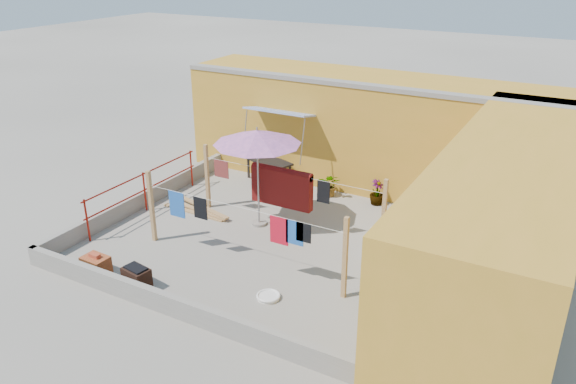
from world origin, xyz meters
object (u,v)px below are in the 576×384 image
object	(u,v)px
water_jug_b	(374,233)
water_jug_a	(369,249)
brick_stack	(96,265)
brazier	(137,278)
plant_back_a	(330,185)
patio_umbrella	(257,138)
white_basin	(268,296)
green_hose	(403,224)
outdoor_table	(269,162)

from	to	relation	value
water_jug_b	water_jug_a	bearing A→B (deg)	-77.14
brick_stack	water_jug_b	bearing A→B (deg)	43.45
brazier	plant_back_a	size ratio (longest dim) A/B	0.89
brazier	plant_back_a	xyz separation A→B (m)	(1.47, 6.30, 0.10)
patio_umbrella	plant_back_a	bearing A→B (deg)	72.22
white_basin	green_hose	bearing A→B (deg)	73.29
brazier	plant_back_a	world-z (taller)	plant_back_a
water_jug_a	outdoor_table	bearing A→B (deg)	147.91
plant_back_a	brazier	bearing A→B (deg)	-103.10
brazier	white_basin	distance (m)	2.77
outdoor_table	water_jug_a	size ratio (longest dim) A/B	5.04
brick_stack	water_jug_a	world-z (taller)	brick_stack
brazier	plant_back_a	bearing A→B (deg)	76.90
green_hose	white_basin	bearing A→B (deg)	-106.71
patio_umbrella	green_hose	distance (m)	4.35
green_hose	plant_back_a	bearing A→B (deg)	161.68
white_basin	outdoor_table	bearing A→B (deg)	120.70
patio_umbrella	brazier	size ratio (longest dim) A/B	4.44
green_hose	water_jug_b	bearing A→B (deg)	-111.07
outdoor_table	water_jug_b	distance (m)	4.61
white_basin	plant_back_a	world-z (taller)	plant_back_a
outdoor_table	water_jug_a	xyz separation A→B (m)	(4.33, -2.71, -0.48)
patio_umbrella	water_jug_b	bearing A→B (deg)	13.58
water_jug_b	brick_stack	bearing A→B (deg)	-136.55
patio_umbrella	brazier	xyz separation A→B (m)	(-0.65, -3.76, -2.09)
patio_umbrella	water_jug_b	distance (m)	3.68
brick_stack	green_hose	bearing A→B (deg)	47.09
outdoor_table	green_hose	xyz separation A→B (m)	(4.55, -0.91, -0.59)
white_basin	water_jug_b	xyz separation A→B (m)	(0.95, 3.45, 0.10)
patio_umbrella	brick_stack	world-z (taller)	patio_umbrella
brazier	patio_umbrella	bearing A→B (deg)	80.17
water_jug_b	plant_back_a	xyz separation A→B (m)	(-2.06, 1.84, 0.20)
brazier	green_hose	size ratio (longest dim) A/B	1.26
green_hose	brazier	bearing A→B (deg)	-125.55
outdoor_table	brick_stack	world-z (taller)	outdoor_table
brazier	water_jug_a	world-z (taller)	brazier
patio_umbrella	water_jug_a	xyz separation A→B (m)	(3.05, -0.07, -2.19)
outdoor_table	plant_back_a	size ratio (longest dim) A/B	2.35
brick_stack	water_jug_a	distance (m)	6.12
outdoor_table	brick_stack	bearing A→B (deg)	-94.92
brick_stack	water_jug_b	world-z (taller)	brick_stack
brick_stack	water_jug_b	xyz separation A→B (m)	(4.70, 4.45, -0.07)
water_jug_a	water_jug_b	bearing A→B (deg)	102.86
white_basin	plant_back_a	distance (m)	5.42
water_jug_a	white_basin	bearing A→B (deg)	-112.72
green_hose	patio_umbrella	bearing A→B (deg)	-152.18
water_jug_a	plant_back_a	size ratio (longest dim) A/B	0.47
patio_umbrella	green_hose	world-z (taller)	patio_umbrella
brazier	water_jug_b	size ratio (longest dim) A/B	1.89
outdoor_table	white_basin	bearing A→B (deg)	-59.30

